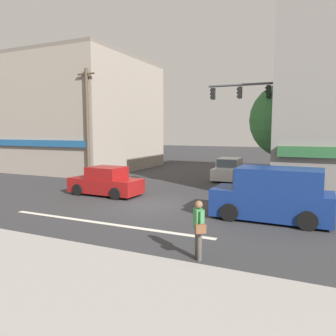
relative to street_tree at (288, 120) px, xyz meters
name	(u,v)px	position (x,y,z in m)	size (l,w,h in m)	color
ground_plane	(147,205)	(-5.88, -5.34, -4.14)	(120.00, 120.00, 0.00)	#333335
lane_marking_stripe	(104,223)	(-5.88, -8.84, -4.13)	(9.00, 0.24, 0.01)	silver
building_left_block	(78,115)	(-19.37, 6.08, 0.90)	(12.34, 12.06, 10.08)	gray
street_tree	(288,120)	(0.00, 0.00, 0.00)	(4.13, 4.13, 6.21)	#4C3823
utility_pole_near_left	(87,123)	(-13.50, -0.02, -0.02)	(1.40, 0.22, 7.93)	brown
traffic_light_mast	(275,116)	(-0.49, -1.58, 0.17)	(4.89, 0.36, 6.20)	#47474C
sedan_crossing_rightbound	(229,170)	(-4.30, 4.47, -3.42)	(1.95, 4.13, 1.58)	silver
van_crossing_leftbound	(273,195)	(0.01, -5.64, -3.13)	(4.64, 2.11, 2.11)	navy
sedan_parked_curbside	(106,182)	(-9.13, -4.09, -3.42)	(4.17, 2.01, 1.58)	maroon
pedestrian_foreground_with_bag	(199,226)	(-1.35, -10.73, -3.18)	(0.50, 0.65, 1.67)	#4C4742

